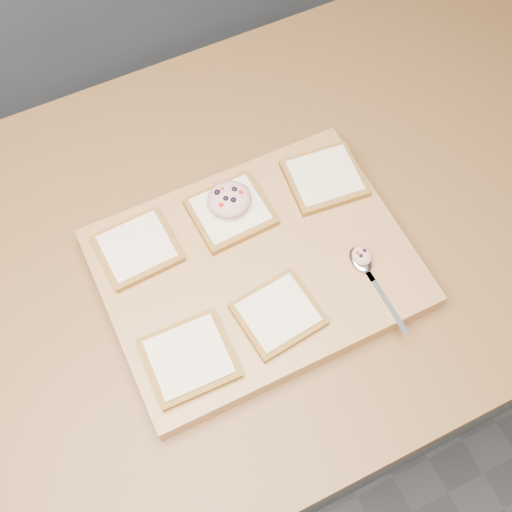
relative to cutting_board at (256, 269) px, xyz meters
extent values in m
plane|color=#515459|center=(-0.08, 0.07, -0.92)|extent=(4.00, 4.00, 0.00)
cube|color=slate|center=(-0.08, 0.07, -0.50)|extent=(1.90, 0.75, 0.84)
cube|color=brown|center=(-0.08, 0.07, -0.05)|extent=(2.00, 0.80, 0.06)
cube|color=#AD824A|center=(0.00, 0.00, 0.00)|extent=(0.45, 0.35, 0.04)
cube|color=brown|center=(-0.15, 0.10, 0.02)|extent=(0.12, 0.11, 0.01)
cube|color=#FFEFC2|center=(-0.15, 0.10, 0.03)|extent=(0.10, 0.09, 0.00)
cube|color=brown|center=(0.00, 0.09, 0.02)|extent=(0.12, 0.11, 0.01)
cube|color=#FFEFC2|center=(0.00, 0.09, 0.03)|extent=(0.10, 0.09, 0.00)
cube|color=brown|center=(0.16, 0.09, 0.02)|extent=(0.13, 0.12, 0.01)
cube|color=#FFEFC2|center=(0.16, 0.09, 0.03)|extent=(0.11, 0.10, 0.00)
cube|color=brown|center=(-0.15, -0.09, 0.02)|extent=(0.12, 0.11, 0.01)
cube|color=#FFEFC2|center=(-0.15, -0.09, 0.03)|extent=(0.10, 0.10, 0.00)
cube|color=brown|center=(-0.01, -0.09, 0.02)|extent=(0.12, 0.11, 0.01)
cube|color=#FFEFC2|center=(-0.01, -0.09, 0.03)|extent=(0.10, 0.10, 0.00)
ellipsoid|color=#D49588|center=(0.00, 0.10, 0.05)|extent=(0.07, 0.06, 0.03)
sphere|color=black|center=(0.02, 0.11, 0.06)|extent=(0.01, 0.01, 0.01)
sphere|color=black|center=(-0.01, 0.11, 0.06)|extent=(0.01, 0.01, 0.01)
sphere|color=black|center=(0.01, 0.09, 0.06)|extent=(0.01, 0.01, 0.01)
sphere|color=black|center=(0.00, 0.10, 0.06)|extent=(0.01, 0.01, 0.01)
sphere|color=#A5140C|center=(0.02, 0.10, 0.06)|extent=(0.01, 0.01, 0.01)
sphere|color=#A5140C|center=(0.00, 0.12, 0.06)|extent=(0.01, 0.01, 0.01)
sphere|color=#A5140C|center=(-0.01, 0.09, 0.06)|extent=(0.01, 0.01, 0.01)
ellipsoid|color=silver|center=(0.14, -0.06, 0.02)|extent=(0.03, 0.05, 0.01)
cube|color=silver|center=(0.14, -0.09, 0.02)|extent=(0.01, 0.03, 0.00)
cube|color=silver|center=(0.14, -0.14, 0.02)|extent=(0.01, 0.11, 0.00)
ellipsoid|color=#D49588|center=(0.14, -0.06, 0.04)|extent=(0.03, 0.03, 0.02)
sphere|color=black|center=(0.15, -0.06, 0.04)|extent=(0.01, 0.01, 0.01)
sphere|color=black|center=(0.14, -0.07, 0.04)|extent=(0.01, 0.01, 0.01)
sphere|color=#A5140C|center=(0.14, -0.06, 0.04)|extent=(0.01, 0.01, 0.01)
camera|label=1|loc=(-0.18, -0.38, 0.88)|focal=45.00mm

